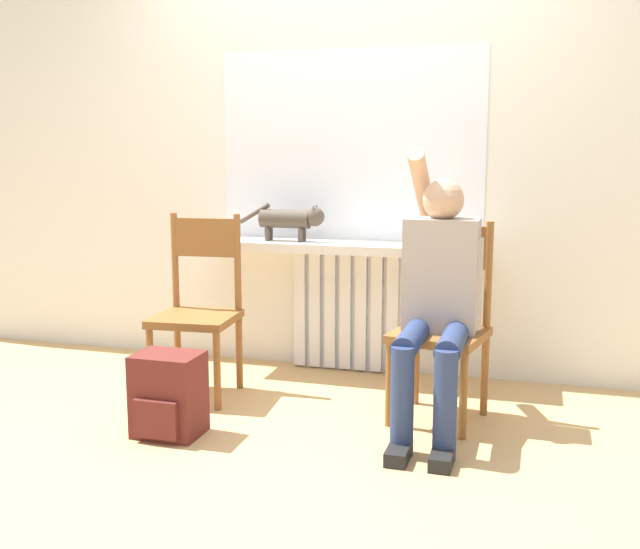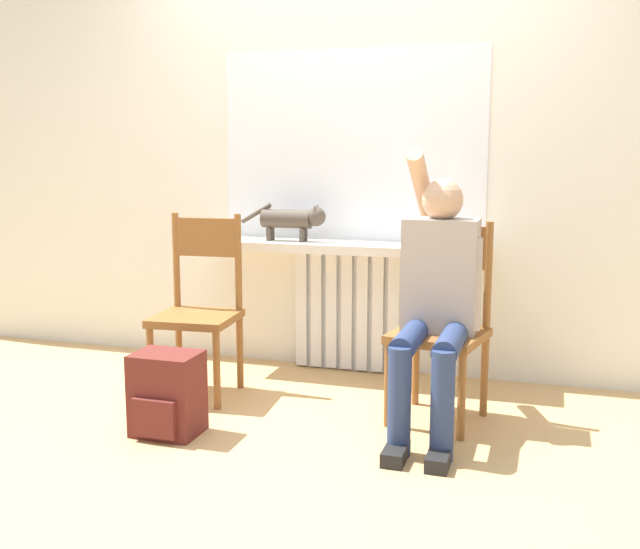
{
  "view_description": "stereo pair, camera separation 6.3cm",
  "coord_description": "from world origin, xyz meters",
  "px_view_note": "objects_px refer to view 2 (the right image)",
  "views": [
    {
      "loc": [
        1.06,
        -2.99,
        1.27
      ],
      "look_at": [
        0.0,
        0.6,
        0.65
      ],
      "focal_mm": 42.0,
      "sensor_mm": 36.0,
      "label": 1
    },
    {
      "loc": [
        1.12,
        -2.97,
        1.27
      ],
      "look_at": [
        0.0,
        0.6,
        0.65
      ],
      "focal_mm": 42.0,
      "sensor_mm": 36.0,
      "label": 2
    }
  ],
  "objects_px": {
    "cat": "(294,219)",
    "chair_right": "(442,323)",
    "person": "(437,294)",
    "backpack": "(167,394)",
    "chair_left": "(199,306)"
  },
  "relations": [
    {
      "from": "chair_left",
      "to": "backpack",
      "type": "xyz_separation_m",
      "value": [
        0.12,
        -0.58,
        -0.29
      ]
    },
    {
      "from": "cat",
      "to": "backpack",
      "type": "xyz_separation_m",
      "value": [
        -0.23,
        -1.08,
        -0.71
      ]
    },
    {
      "from": "cat",
      "to": "chair_right",
      "type": "bearing_deg",
      "value": -28.72
    },
    {
      "from": "chair_left",
      "to": "person",
      "type": "height_order",
      "value": "person"
    },
    {
      "from": "chair_left",
      "to": "backpack",
      "type": "height_order",
      "value": "chair_left"
    },
    {
      "from": "chair_right",
      "to": "person",
      "type": "bearing_deg",
      "value": -82.78
    },
    {
      "from": "backpack",
      "to": "cat",
      "type": "bearing_deg",
      "value": 77.85
    },
    {
      "from": "chair_left",
      "to": "person",
      "type": "xyz_separation_m",
      "value": [
        1.26,
        -0.14,
        0.16
      ]
    },
    {
      "from": "person",
      "to": "backpack",
      "type": "relative_size",
      "value": 3.44
    },
    {
      "from": "person",
      "to": "backpack",
      "type": "height_order",
      "value": "person"
    },
    {
      "from": "chair_right",
      "to": "chair_left",
      "type": "bearing_deg",
      "value": -169.01
    },
    {
      "from": "chair_left",
      "to": "person",
      "type": "distance_m",
      "value": 1.28
    },
    {
      "from": "chair_right",
      "to": "person",
      "type": "distance_m",
      "value": 0.21
    },
    {
      "from": "chair_left",
      "to": "backpack",
      "type": "distance_m",
      "value": 0.66
    },
    {
      "from": "person",
      "to": "cat",
      "type": "distance_m",
      "value": 1.14
    }
  ]
}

